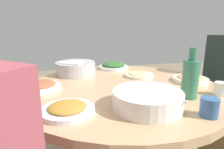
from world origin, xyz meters
The scene contains 12 objects.
round_dining_table centered at (0.00, 0.00, 0.62)m, with size 1.14×1.14×0.77m.
rice_bowl centered at (0.34, 0.23, 0.82)m, with size 0.27×0.27×0.10m.
soup_bowl centered at (-0.32, 0.00, 0.81)m, with size 0.29×0.29×0.07m.
dish_shrimp centered at (-0.04, -0.43, 0.79)m, with size 0.21×0.21×0.04m.
dish_stirfry centered at (0.05, 0.45, 0.79)m, with size 0.21×0.21×0.05m.
dish_noodles centered at (0.16, -0.17, 0.79)m, with size 0.19×0.19×0.03m.
dish_greens centered at (0.44, -0.08, 0.80)m, with size 0.23×0.23×0.06m.
dish_tofu_braise centered at (-0.28, 0.32, 0.79)m, with size 0.21×0.21×0.04m.
green_bottle centered at (-0.27, -0.25, 0.87)m, with size 0.08×0.08×0.24m.
tea_cup_near centered at (-0.28, -0.42, 0.81)m, with size 0.06×0.06×0.07m, color white.
tea_cup_far centered at (-0.46, -0.19, 0.81)m, with size 0.07×0.07×0.07m, color #345D91.
stool_for_diner_left centered at (0.04, -0.85, 0.23)m, with size 0.32×0.32×0.46m, color brown.
Camera 1 is at (-0.99, 0.34, 1.11)m, focal length 30.29 mm.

